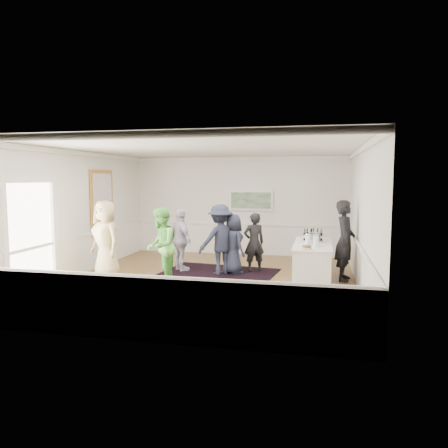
% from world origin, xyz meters
% --- Properties ---
extents(floor, '(8.00, 8.00, 0.00)m').
position_xyz_m(floor, '(0.00, 0.00, 0.00)').
color(floor, olive).
rests_on(floor, ground).
extents(ceiling, '(7.00, 8.00, 0.02)m').
position_xyz_m(ceiling, '(0.00, 0.00, 3.20)').
color(ceiling, white).
rests_on(ceiling, wall_back).
extents(wall_left, '(0.02, 8.00, 3.20)m').
position_xyz_m(wall_left, '(-3.50, 0.00, 1.60)').
color(wall_left, white).
rests_on(wall_left, floor).
extents(wall_right, '(0.02, 8.00, 3.20)m').
position_xyz_m(wall_right, '(3.50, 0.00, 1.60)').
color(wall_right, white).
rests_on(wall_right, floor).
extents(wall_back, '(7.00, 0.02, 3.20)m').
position_xyz_m(wall_back, '(0.00, 4.00, 1.60)').
color(wall_back, white).
rests_on(wall_back, floor).
extents(wall_front, '(7.00, 0.02, 3.20)m').
position_xyz_m(wall_front, '(0.00, -4.00, 1.60)').
color(wall_front, white).
rests_on(wall_front, floor).
extents(wainscoting, '(7.00, 8.00, 1.00)m').
position_xyz_m(wainscoting, '(0.00, 0.00, 0.50)').
color(wainscoting, white).
rests_on(wainscoting, floor).
extents(mirror, '(0.05, 1.25, 1.85)m').
position_xyz_m(mirror, '(-3.45, 1.30, 1.80)').
color(mirror, gold).
rests_on(mirror, wall_left).
extents(doorway, '(0.10, 1.78, 2.56)m').
position_xyz_m(doorway, '(-3.45, -1.90, 1.42)').
color(doorway, white).
rests_on(doorway, wall_left).
extents(landscape_painting, '(1.44, 0.06, 0.66)m').
position_xyz_m(landscape_painting, '(0.40, 3.95, 1.78)').
color(landscape_painting, white).
rests_on(landscape_painting, wall_back).
extents(area_rug, '(3.37, 4.16, 0.02)m').
position_xyz_m(area_rug, '(-0.09, 0.09, 0.01)').
color(area_rug, black).
rests_on(area_rug, floor).
extents(serving_table, '(0.89, 2.33, 0.94)m').
position_xyz_m(serving_table, '(2.44, 0.51, 0.48)').
color(serving_table, white).
rests_on(serving_table, floor).
extents(bartender, '(0.54, 0.76, 1.97)m').
position_xyz_m(bartender, '(3.20, 0.89, 0.98)').
color(bartender, black).
rests_on(bartender, floor).
extents(guest_tan, '(1.14, 1.01, 1.96)m').
position_xyz_m(guest_tan, '(-2.54, -0.31, 0.98)').
color(guest_tan, tan).
rests_on(guest_tan, floor).
extents(guest_green, '(0.86, 1.01, 1.81)m').
position_xyz_m(guest_green, '(-1.08, -0.38, 0.91)').
color(guest_green, '#64C74F').
rests_on(guest_green, floor).
extents(guest_lilac, '(0.99, 0.98, 1.68)m').
position_xyz_m(guest_lilac, '(-1.05, 1.07, 0.84)').
color(guest_lilac, '#B9B0C5').
rests_on(guest_lilac, floor).
extents(guest_dark_a, '(1.34, 1.28, 1.82)m').
position_xyz_m(guest_dark_a, '(0.08, 0.89, 0.91)').
color(guest_dark_a, '#1F2334').
rests_on(guest_dark_a, floor).
extents(guest_dark_b, '(0.69, 0.61, 1.59)m').
position_xyz_m(guest_dark_b, '(0.89, 1.35, 0.79)').
color(guest_dark_b, black).
rests_on(guest_dark_b, floor).
extents(guest_navy, '(0.89, 0.90, 1.57)m').
position_xyz_m(guest_navy, '(0.39, 1.03, 0.78)').
color(guest_navy, '#1F2334').
rests_on(guest_navy, floor).
extents(wine_bottles, '(0.47, 0.26, 0.31)m').
position_xyz_m(wine_bottles, '(2.43, 1.02, 1.10)').
color(wine_bottles, black).
rests_on(wine_bottles, serving_table).
extents(juice_pitchers, '(0.31, 0.72, 0.24)m').
position_xyz_m(juice_pitchers, '(2.42, 0.20, 1.06)').
color(juice_pitchers, '#79BB43').
rests_on(juice_pitchers, serving_table).
extents(ice_bucket, '(0.26, 0.26, 0.25)m').
position_xyz_m(ice_bucket, '(2.49, 0.75, 1.06)').
color(ice_bucket, silver).
rests_on(ice_bucket, serving_table).
extents(nut_bowl, '(0.23, 0.23, 0.08)m').
position_xyz_m(nut_bowl, '(2.32, -0.40, 0.98)').
color(nut_bowl, white).
rests_on(nut_bowl, serving_table).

